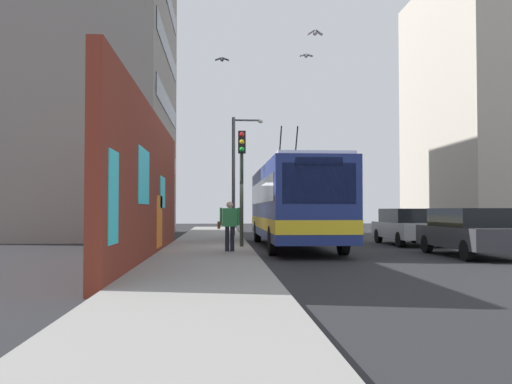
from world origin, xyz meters
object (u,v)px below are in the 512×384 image
object	(u,v)px
city_bus	(293,202)
street_lamp	(237,167)
pedestrian_at_curb	(229,222)
traffic_light	(242,169)
parked_car_silver	(407,226)
parked_car_dark_gray	(470,231)

from	to	relation	value
city_bus	street_lamp	world-z (taller)	street_lamp
pedestrian_at_curb	traffic_light	world-z (taller)	traffic_light
city_bus	parked_car_silver	size ratio (longest dim) A/B	2.54
parked_car_dark_gray	street_lamp	size ratio (longest dim) A/B	0.75
parked_car_dark_gray	street_lamp	xyz separation A→B (m)	(11.69, 7.26, 2.95)
parked_car_silver	parked_car_dark_gray	bearing A→B (deg)	180.00
parked_car_silver	traffic_light	bearing A→B (deg)	111.30
pedestrian_at_curb	city_bus	bearing A→B (deg)	-35.11
parked_car_dark_gray	traffic_light	world-z (taller)	traffic_light
street_lamp	parked_car_silver	bearing A→B (deg)	-128.24
parked_car_dark_gray	street_lamp	bearing A→B (deg)	31.86
parked_car_silver	city_bus	bearing A→B (deg)	104.65
parked_car_silver	street_lamp	bearing A→B (deg)	51.76
parked_car_silver	traffic_light	xyz separation A→B (m)	(-2.87, 7.35, 2.24)
city_bus	parked_car_dark_gray	size ratio (longest dim) A/B	2.47
city_bus	street_lamp	xyz separation A→B (m)	(7.08, 2.06, 1.93)
parked_car_silver	pedestrian_at_curb	distance (m)	9.38
street_lamp	parked_car_dark_gray	bearing A→B (deg)	-148.14
city_bus	parked_car_silver	bearing A→B (deg)	-75.35
pedestrian_at_curb	street_lamp	world-z (taller)	street_lamp
parked_car_silver	traffic_light	world-z (taller)	traffic_light
street_lamp	city_bus	bearing A→B (deg)	-163.77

